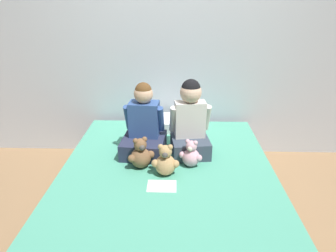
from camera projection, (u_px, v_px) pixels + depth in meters
ground_plane at (167, 211)px, 2.52m from camera, size 14.00×14.00×0.00m
wall_behind_bed at (171, 40)px, 3.04m from camera, size 8.00×0.06×2.50m
bed at (167, 192)px, 2.44m from camera, size 1.70×2.03×0.40m
child_on_left at (144, 128)px, 2.55m from camera, size 0.39×0.41×0.62m
child_on_right at (190, 123)px, 2.52m from camera, size 0.36×0.36×0.65m
teddy_bear_held_by_left_child at (141, 155)px, 2.36m from camera, size 0.20×0.16×0.26m
teddy_bear_held_by_right_child at (191, 155)px, 2.38m from camera, size 0.18×0.14×0.23m
teddy_bear_between_children at (165, 162)px, 2.26m from camera, size 0.21×0.16×0.25m
pillow_at_headboard at (170, 123)px, 3.08m from camera, size 0.46×0.33×0.11m
sign_card at (162, 186)px, 2.16m from camera, size 0.21×0.15×0.00m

